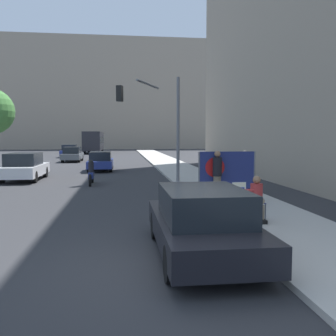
% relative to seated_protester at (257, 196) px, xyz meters
% --- Properties ---
extents(ground_plane, '(160.00, 160.00, 0.00)m').
position_rel_seated_protester_xyz_m(ground_plane, '(-2.49, -3.00, -0.79)').
color(ground_plane, '#303033').
extents(sidewalk_curb, '(3.11, 90.00, 0.13)m').
position_rel_seated_protester_xyz_m(sidewalk_curb, '(0.50, 12.00, -0.73)').
color(sidewalk_curb, '#B7B2A8').
rests_on(sidewalk_curb, ground_plane).
extents(building_backdrop_far, '(52.00, 12.00, 22.19)m').
position_rel_seated_protester_xyz_m(building_backdrop_far, '(-4.49, 71.32, 10.30)').
color(building_backdrop_far, gray).
rests_on(building_backdrop_far, ground_plane).
extents(seated_protester, '(0.92, 0.77, 1.23)m').
position_rel_seated_protester_xyz_m(seated_protester, '(0.00, 0.00, 0.00)').
color(seated_protester, '#474C56').
rests_on(seated_protester, sidewalk_curb).
extents(jogger_on_sidewalk, '(0.34, 0.34, 1.80)m').
position_rel_seated_protester_xyz_m(jogger_on_sidewalk, '(-0.21, 3.50, 0.26)').
color(jogger_on_sidewalk, '#756651').
rests_on(jogger_on_sidewalk, sidewalk_curb).
extents(pedestrian_behind, '(0.34, 0.34, 1.74)m').
position_rel_seated_protester_xyz_m(pedestrian_behind, '(1.65, 5.92, 0.22)').
color(pedestrian_behind, '#424247').
rests_on(pedestrian_behind, sidewalk_curb).
extents(protest_banner, '(2.19, 0.06, 1.77)m').
position_rel_seated_protester_xyz_m(protest_banner, '(0.19, 3.69, 0.27)').
color(protest_banner, slate).
rests_on(protest_banner, sidewalk_curb).
extents(traffic_light_pole, '(3.25, 3.02, 5.35)m').
position_rel_seated_protester_xyz_m(traffic_light_pole, '(-1.97, 9.78, 2.99)').
color(traffic_light_pole, slate).
rests_on(traffic_light_pole, sidewalk_curb).
extents(parked_car_curbside, '(1.83, 4.41, 1.41)m').
position_rel_seated_protester_xyz_m(parked_car_curbside, '(-2.10, -2.51, -0.08)').
color(parked_car_curbside, black).
rests_on(parked_car_curbside, ground_plane).
extents(car_on_road_nearest, '(1.88, 4.57, 1.54)m').
position_rel_seated_protester_xyz_m(car_on_road_nearest, '(-9.14, 11.98, -0.03)').
color(car_on_road_nearest, silver).
rests_on(car_on_road_nearest, ground_plane).
extents(car_on_road_midblock, '(1.72, 4.71, 1.38)m').
position_rel_seated_protester_xyz_m(car_on_road_midblock, '(-5.21, 17.70, -0.10)').
color(car_on_road_midblock, navy).
rests_on(car_on_road_midblock, ground_plane).
extents(car_on_road_distant, '(1.77, 4.53, 1.46)m').
position_rel_seated_protester_xyz_m(car_on_road_distant, '(-8.54, 28.06, -0.07)').
color(car_on_road_distant, '#565B60').
rests_on(car_on_road_distant, ground_plane).
extents(car_on_road_far_lane, '(1.74, 4.68, 1.51)m').
position_rel_seated_protester_xyz_m(car_on_road_far_lane, '(-9.95, 36.64, -0.05)').
color(car_on_road_far_lane, navy).
rests_on(car_on_road_far_lane, ground_plane).
extents(city_bus_on_road, '(2.51, 11.39, 3.22)m').
position_rel_seated_protester_xyz_m(city_bus_on_road, '(-7.92, 48.84, 1.06)').
color(city_bus_on_road, '#232328').
rests_on(city_bus_on_road, ground_plane).
extents(motorcycle_on_road, '(0.28, 2.09, 1.28)m').
position_rel_seated_protester_xyz_m(motorcycle_on_road, '(-5.26, 9.52, -0.25)').
color(motorcycle_on_road, navy).
rests_on(motorcycle_on_road, ground_plane).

